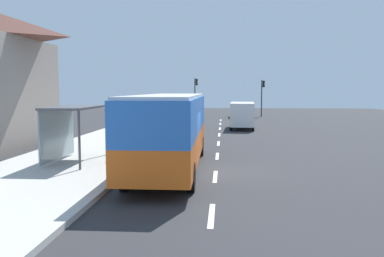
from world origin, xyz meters
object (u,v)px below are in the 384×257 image
(bus, at_px, (170,127))
(recycling_bin_green, at_px, (124,148))
(traffic_light_far_side, at_px, (196,91))
(sedan_near, at_px, (238,111))
(traffic_light_near_side, at_px, (262,92))
(white_van, at_px, (242,114))
(recycling_bin_yellow, at_px, (120,150))
(bus_shelter, at_px, (69,119))

(bus, xyz_separation_m, recycling_bin_green, (-2.49, 1.88, -1.19))
(traffic_light_far_side, bearing_deg, sedan_near, -28.57)
(recycling_bin_green, distance_m, traffic_light_near_side, 35.12)
(white_van, relative_size, traffic_light_near_side, 1.14)
(recycling_bin_yellow, height_order, traffic_light_far_side, traffic_light_far_side)
(recycling_bin_green, bearing_deg, traffic_light_far_side, 88.17)
(recycling_bin_green, relative_size, traffic_light_far_side, 0.19)
(recycling_bin_green, xyz_separation_m, bus_shelter, (-2.21, -1.16, 1.44))
(bus, bearing_deg, traffic_light_near_side, 78.52)
(sedan_near, bearing_deg, recycling_bin_green, -101.65)
(bus, height_order, bus_shelter, bus)
(traffic_light_far_side, bearing_deg, white_van, -73.18)
(sedan_near, distance_m, recycling_bin_yellow, 32.87)
(sedan_near, bearing_deg, white_van, -90.39)
(bus_shelter, bearing_deg, recycling_bin_yellow, 11.71)
(recycling_bin_yellow, relative_size, traffic_light_near_side, 0.20)
(bus, relative_size, recycling_bin_green, 11.62)
(bus, height_order, traffic_light_far_side, traffic_light_far_side)
(recycling_bin_yellow, bearing_deg, bus, -25.35)
(sedan_near, xyz_separation_m, recycling_bin_green, (-6.50, -31.52, -0.14))
(white_van, relative_size, recycling_bin_yellow, 5.57)
(traffic_light_far_side, bearing_deg, recycling_bin_yellow, -91.79)
(white_van, distance_m, recycling_bin_yellow, 18.76)
(sedan_near, distance_m, traffic_light_far_side, 6.63)
(white_van, xyz_separation_m, traffic_light_far_side, (-5.30, 17.54, 1.94))
(recycling_bin_yellow, xyz_separation_m, recycling_bin_green, (0.00, 0.70, 0.00))
(traffic_light_far_side, distance_m, bus_shelter, 35.79)
(recycling_bin_yellow, xyz_separation_m, traffic_light_far_side, (1.10, 35.16, 2.62))
(white_van, xyz_separation_m, recycling_bin_green, (-6.40, -16.92, -0.69))
(recycling_bin_green, distance_m, traffic_light_far_side, 34.58)
(bus, xyz_separation_m, white_van, (3.91, 18.80, -0.50))
(sedan_near, height_order, bus_shelter, bus_shelter)
(traffic_light_near_side, bearing_deg, bus_shelter, -108.89)
(sedan_near, xyz_separation_m, recycling_bin_yellow, (-6.50, -32.22, -0.14))
(bus, height_order, recycling_bin_green, bus)
(recycling_bin_green, xyz_separation_m, traffic_light_far_side, (1.10, 34.46, 2.62))
(sedan_near, height_order, traffic_light_near_side, traffic_light_near_side)
(traffic_light_near_side, bearing_deg, sedan_near, -146.24)
(white_van, bearing_deg, traffic_light_near_side, 78.83)
(white_van, bearing_deg, bus_shelter, -115.47)
(traffic_light_near_side, xyz_separation_m, bus_shelter, (-11.92, -34.82, -1.02))
(recycling_bin_yellow, bearing_deg, recycling_bin_green, 90.00)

